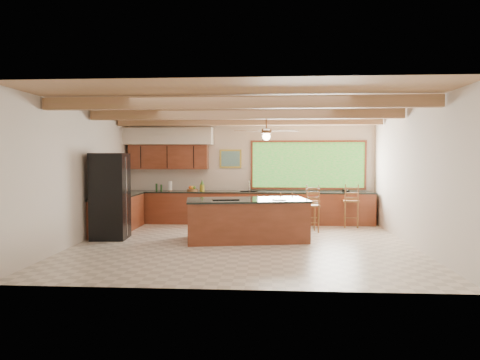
{
  "coord_description": "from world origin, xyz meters",
  "views": [
    {
      "loc": [
        0.52,
        -9.23,
        1.88
      ],
      "look_at": [
        -0.12,
        0.8,
        1.36
      ],
      "focal_mm": 32.0,
      "sensor_mm": 36.0,
      "label": 1
    }
  ],
  "objects": [
    {
      "name": "ground",
      "position": [
        0.0,
        0.0,
        0.0
      ],
      "size": [
        7.2,
        7.2,
        0.0
      ],
      "primitive_type": "plane",
      "color": "beige",
      "rests_on": "ground"
    },
    {
      "name": "refrigerator",
      "position": [
        -3.1,
        0.4,
        0.99
      ],
      "size": [
        0.82,
        0.8,
        1.98
      ],
      "rotation": [
        0.0,
        0.0,
        0.07
      ],
      "color": "black",
      "rests_on": "ground"
    },
    {
      "name": "bar_stool_c",
      "position": [
        1.72,
        2.39,
        0.69
      ],
      "size": [
        0.47,
        0.47,
        1.16
      ],
      "rotation": [
        0.0,
        0.0,
        0.13
      ],
      "color": "brown",
      "rests_on": "ground"
    },
    {
      "name": "bar_stool_a",
      "position": [
        1.01,
        1.55,
        0.6
      ],
      "size": [
        0.38,
        0.38,
        1.01
      ],
      "rotation": [
        0.0,
        0.0,
        -0.04
      ],
      "color": "brown",
      "rests_on": "ground"
    },
    {
      "name": "bar_stool_b",
      "position": [
        1.62,
        1.54,
        0.66
      ],
      "size": [
        0.47,
        0.47,
        1.11
      ],
      "rotation": [
        0.0,
        0.0,
        0.21
      ],
      "color": "brown",
      "rests_on": "ground"
    },
    {
      "name": "counter_run",
      "position": [
        -0.82,
        2.52,
        0.46
      ],
      "size": [
        7.12,
        3.1,
        1.26
      ],
      "color": "brown",
      "rests_on": "ground"
    },
    {
      "name": "bar_stool_d",
      "position": [
        2.78,
        2.39,
        0.7
      ],
      "size": [
        0.44,
        0.44,
        1.18
      ],
      "rotation": [
        0.0,
        0.0,
        -0.05
      ],
      "color": "brown",
      "rests_on": "ground"
    },
    {
      "name": "island",
      "position": [
        0.06,
        0.43,
        0.47
      ],
      "size": [
        2.87,
        1.71,
        0.96
      ],
      "rotation": [
        0.0,
        0.0,
        0.17
      ],
      "color": "brown",
      "rests_on": "ground"
    },
    {
      "name": "room_shell",
      "position": [
        -0.17,
        0.65,
        2.21
      ],
      "size": [
        7.27,
        6.54,
        3.02
      ],
      "color": "beige",
      "rests_on": "ground"
    }
  ]
}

